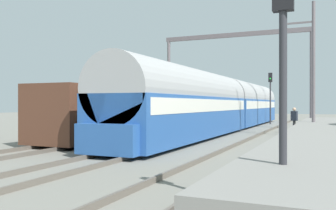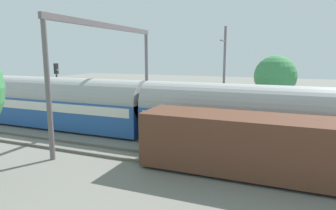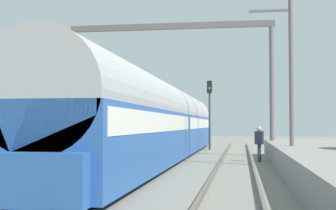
# 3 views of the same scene
# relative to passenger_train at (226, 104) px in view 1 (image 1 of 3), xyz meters

# --- Properties ---
(ground) EXTENTS (120.00, 120.00, 0.00)m
(ground) POSITION_rel_passenger_train_xyz_m (0.00, -11.51, -1.97)
(ground) COLOR slate
(track_far_west) EXTENTS (1.51, 60.00, 0.16)m
(track_far_west) POSITION_rel_passenger_train_xyz_m (-3.95, -11.51, -1.89)
(track_far_west) COLOR #60584F
(track_far_west) RESTS_ON ground
(track_west) EXTENTS (1.52, 60.00, 0.16)m
(track_west) POSITION_rel_passenger_train_xyz_m (0.00, -11.51, -1.89)
(track_west) COLOR #60584F
(track_west) RESTS_ON ground
(track_east) EXTENTS (1.51, 60.00, 0.16)m
(track_east) POSITION_rel_passenger_train_xyz_m (3.95, -11.51, -1.89)
(track_east) COLOR #60584F
(track_east) RESTS_ON ground
(passenger_train) EXTENTS (2.93, 32.85, 3.82)m
(passenger_train) POSITION_rel_passenger_train_xyz_m (0.00, 0.00, 0.00)
(passenger_train) COLOR #28569E
(passenger_train) RESTS_ON ground
(freight_car) EXTENTS (2.80, 13.00, 2.70)m
(freight_car) POSITION_rel_passenger_train_xyz_m (-3.95, -8.70, -0.50)
(freight_car) COLOR #563323
(freight_car) RESTS_ON ground
(person_crossing) EXTENTS (0.46, 0.36, 1.73)m
(person_crossing) POSITION_rel_passenger_train_xyz_m (5.05, -1.52, -0.94)
(person_crossing) COLOR #333333
(person_crossing) RESTS_ON ground
(railway_signal_near) EXTENTS (0.36, 0.30, 4.51)m
(railway_signal_near) POSITION_rel_passenger_train_xyz_m (6.47, -20.71, 0.95)
(railway_signal_near) COLOR #2D2D33
(railway_signal_near) RESTS_ON ground
(railway_signal_far) EXTENTS (0.36, 0.30, 4.99)m
(railway_signal_far) POSITION_rel_passenger_train_xyz_m (1.92, 9.52, 1.22)
(railway_signal_far) COLOR #2D2D33
(railway_signal_far) RESTS_ON ground
(catenary_gantry) EXTENTS (12.29, 0.28, 7.86)m
(catenary_gantry) POSITION_rel_passenger_train_xyz_m (0.00, 2.85, 3.64)
(catenary_gantry) COLOR #645B5F
(catenary_gantry) RESTS_ON ground
(catenary_pole_east_mid) EXTENTS (1.90, 0.20, 8.00)m
(catenary_pole_east_mid) POSITION_rel_passenger_train_xyz_m (6.30, -4.11, 2.18)
(catenary_pole_east_mid) COLOR #645B5F
(catenary_pole_east_mid) RESTS_ON ground
(tree_west_background) EXTENTS (4.76, 4.76, 6.77)m
(tree_west_background) POSITION_rel_passenger_train_xyz_m (-10.82, 3.66, 2.40)
(tree_west_background) COLOR #4C3826
(tree_west_background) RESTS_ON ground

